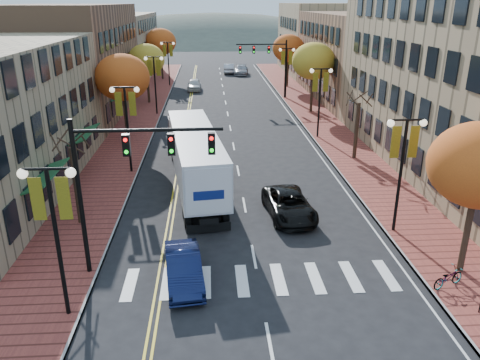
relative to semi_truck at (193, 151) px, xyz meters
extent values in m
plane|color=black|center=(3.03, -13.62, -2.26)|extent=(200.00, 200.00, 0.00)
cube|color=brown|center=(-5.97, 18.88, -2.18)|extent=(4.00, 85.00, 0.15)
cube|color=brown|center=(12.03, 18.88, -2.18)|extent=(4.00, 85.00, 0.15)
cube|color=brown|center=(-13.97, 22.38, 3.24)|extent=(12.00, 24.00, 11.00)
cube|color=#9E8966|center=(-13.97, 47.38, 2.49)|extent=(12.00, 26.00, 9.50)
cube|color=brown|center=(21.53, 28.38, 2.74)|extent=(15.00, 24.00, 10.00)
cube|color=#9E8966|center=(21.53, 50.38, 3.24)|extent=(15.00, 20.00, 11.00)
cylinder|color=#382619|center=(-5.97, -5.62, -0.01)|extent=(0.28, 0.28, 4.20)
cylinder|color=#382619|center=(-5.97, 10.38, 0.34)|extent=(0.28, 0.28, 4.90)
ellipsoid|color=#DB5C19|center=(-5.97, 10.38, 3.20)|extent=(4.48, 4.48, 3.81)
cylinder|color=#382619|center=(-5.97, 26.38, 0.17)|extent=(0.28, 0.28, 4.55)
ellipsoid|color=gold|center=(-5.97, 26.38, 2.81)|extent=(4.16, 4.16, 3.54)
cylinder|color=#382619|center=(-5.97, 44.38, 0.41)|extent=(0.28, 0.28, 5.04)
ellipsoid|color=#DB5C19|center=(-5.97, 44.38, 3.36)|extent=(4.61, 4.61, 3.92)
cylinder|color=#382619|center=(12.03, -11.62, 0.17)|extent=(0.28, 0.28, 4.55)
ellipsoid|color=#DB5C19|center=(12.03, -11.62, 2.81)|extent=(4.16, 4.16, 3.54)
cylinder|color=#382619|center=(12.03, 4.38, -0.01)|extent=(0.28, 0.28, 4.20)
cylinder|color=#382619|center=(12.03, 20.38, 0.34)|extent=(0.28, 0.28, 4.90)
ellipsoid|color=gold|center=(12.03, 20.38, 3.20)|extent=(4.48, 4.48, 3.81)
cylinder|color=#382619|center=(12.03, 36.38, 0.27)|extent=(0.28, 0.28, 4.76)
ellipsoid|color=#DB5C19|center=(12.03, 36.38, 3.05)|extent=(4.35, 4.35, 3.70)
cylinder|color=black|center=(-4.47, -13.62, 0.74)|extent=(0.16, 0.16, 6.00)
cylinder|color=black|center=(-4.47, -13.62, 3.74)|extent=(1.60, 0.10, 0.10)
sphere|color=#FFF2CC|center=(-5.27, -13.62, 3.59)|extent=(0.36, 0.36, 0.36)
sphere|color=#FFF2CC|center=(-3.67, -13.62, 3.59)|extent=(0.36, 0.36, 0.36)
cube|color=gold|center=(-4.92, -13.62, 2.64)|extent=(0.45, 0.03, 1.60)
cube|color=gold|center=(-4.02, -13.62, 2.64)|extent=(0.45, 0.03, 1.60)
cylinder|color=black|center=(-4.47, 2.38, 0.74)|extent=(0.16, 0.16, 6.00)
cylinder|color=black|center=(-4.47, 2.38, 3.74)|extent=(1.60, 0.10, 0.10)
sphere|color=#FFF2CC|center=(-5.27, 2.38, 3.59)|extent=(0.36, 0.36, 0.36)
sphere|color=#FFF2CC|center=(-3.67, 2.38, 3.59)|extent=(0.36, 0.36, 0.36)
cube|color=gold|center=(-4.92, 2.38, 2.64)|extent=(0.45, 0.03, 1.60)
cube|color=gold|center=(-4.02, 2.38, 2.64)|extent=(0.45, 0.03, 1.60)
cylinder|color=black|center=(-4.47, 20.38, 0.74)|extent=(0.16, 0.16, 6.00)
cylinder|color=black|center=(-4.47, 20.38, 3.74)|extent=(1.60, 0.10, 0.10)
sphere|color=#FFF2CC|center=(-5.27, 20.38, 3.59)|extent=(0.36, 0.36, 0.36)
sphere|color=#FFF2CC|center=(-3.67, 20.38, 3.59)|extent=(0.36, 0.36, 0.36)
cube|color=gold|center=(-4.92, 20.38, 2.64)|extent=(0.45, 0.03, 1.60)
cube|color=gold|center=(-4.02, 20.38, 2.64)|extent=(0.45, 0.03, 1.60)
cylinder|color=black|center=(-4.47, 38.38, 0.74)|extent=(0.16, 0.16, 6.00)
cylinder|color=black|center=(-4.47, 38.38, 3.74)|extent=(1.60, 0.10, 0.10)
sphere|color=#FFF2CC|center=(-5.27, 38.38, 3.59)|extent=(0.36, 0.36, 0.36)
sphere|color=#FFF2CC|center=(-3.67, 38.38, 3.59)|extent=(0.36, 0.36, 0.36)
cube|color=gold|center=(-4.92, 38.38, 2.64)|extent=(0.45, 0.03, 1.60)
cube|color=gold|center=(-4.02, 38.38, 2.64)|extent=(0.45, 0.03, 1.60)
cylinder|color=black|center=(10.53, -7.62, 0.74)|extent=(0.16, 0.16, 6.00)
cylinder|color=black|center=(10.53, -7.62, 3.74)|extent=(1.60, 0.10, 0.10)
sphere|color=#FFF2CC|center=(9.73, -7.62, 3.59)|extent=(0.36, 0.36, 0.36)
sphere|color=#FFF2CC|center=(11.33, -7.62, 3.59)|extent=(0.36, 0.36, 0.36)
cube|color=gold|center=(10.08, -7.62, 2.64)|extent=(0.45, 0.03, 1.60)
cube|color=gold|center=(10.98, -7.62, 2.64)|extent=(0.45, 0.03, 1.60)
cylinder|color=black|center=(10.53, 10.38, 0.74)|extent=(0.16, 0.16, 6.00)
cylinder|color=black|center=(10.53, 10.38, 3.74)|extent=(1.60, 0.10, 0.10)
sphere|color=#FFF2CC|center=(9.73, 10.38, 3.59)|extent=(0.36, 0.36, 0.36)
sphere|color=#FFF2CC|center=(11.33, 10.38, 3.59)|extent=(0.36, 0.36, 0.36)
cube|color=gold|center=(10.08, 10.38, 2.64)|extent=(0.45, 0.03, 1.60)
cube|color=gold|center=(10.98, 10.38, 2.64)|extent=(0.45, 0.03, 1.60)
cylinder|color=black|center=(10.53, 28.38, 0.74)|extent=(0.16, 0.16, 6.00)
cylinder|color=black|center=(10.53, 28.38, 3.74)|extent=(1.60, 0.10, 0.10)
sphere|color=#FFF2CC|center=(9.73, 28.38, 3.59)|extent=(0.36, 0.36, 0.36)
sphere|color=#FFF2CC|center=(11.33, 28.38, 3.59)|extent=(0.36, 0.36, 0.36)
cube|color=gold|center=(10.08, 28.38, 2.64)|extent=(0.45, 0.03, 1.60)
cube|color=gold|center=(10.98, 28.38, 2.64)|extent=(0.45, 0.03, 1.60)
cylinder|color=black|center=(-4.37, -10.62, 1.24)|extent=(0.20, 0.20, 7.00)
cylinder|color=black|center=(-1.37, -10.62, 4.24)|extent=(6.00, 0.14, 0.14)
cube|color=black|center=(-2.27, -10.62, 3.64)|extent=(0.30, 0.25, 0.90)
sphere|color=#FF0C0C|center=(-2.27, -10.76, 3.89)|extent=(0.16, 0.16, 0.16)
cube|color=black|center=(-0.47, -10.62, 3.64)|extent=(0.30, 0.25, 0.90)
sphere|color=#FF0C0C|center=(-0.47, -10.76, 3.89)|extent=(0.16, 0.16, 0.16)
cube|color=black|center=(1.15, -10.62, 3.64)|extent=(0.30, 0.25, 0.90)
sphere|color=#FF0C0C|center=(1.15, -10.76, 3.89)|extent=(0.16, 0.16, 0.16)
cylinder|color=black|center=(10.43, 28.38, 1.24)|extent=(0.20, 0.20, 7.00)
cylinder|color=black|center=(7.43, 28.38, 4.24)|extent=(6.00, 0.14, 0.14)
cube|color=black|center=(8.33, 28.38, 3.64)|extent=(0.30, 0.25, 0.90)
sphere|color=#FF0C0C|center=(8.33, 28.24, 3.89)|extent=(0.16, 0.16, 0.16)
cube|color=black|center=(6.53, 28.38, 3.64)|extent=(0.30, 0.25, 0.90)
sphere|color=#FF0C0C|center=(6.53, 28.24, 3.89)|extent=(0.16, 0.16, 0.16)
cube|color=black|center=(4.91, 28.38, 3.64)|extent=(0.30, 0.25, 0.90)
sphere|color=#FF0C0C|center=(4.91, 28.24, 3.89)|extent=(0.16, 0.16, 0.16)
cube|color=black|center=(0.16, -1.23, -1.44)|extent=(2.55, 12.56, 0.34)
cube|color=silver|center=(0.16, -1.23, 0.25)|extent=(4.08, 12.76, 2.70)
cube|color=black|center=(-0.82, 6.43, -0.66)|extent=(2.76, 3.18, 2.41)
cylinder|color=black|center=(-0.21, -6.33, -1.77)|extent=(0.46, 1.00, 0.96)
cylinder|color=black|center=(1.80, -6.07, -1.77)|extent=(0.46, 1.00, 0.96)
cylinder|color=black|center=(-0.36, -5.18, -1.77)|extent=(0.46, 1.00, 0.96)
cylinder|color=black|center=(1.65, -4.92, -1.77)|extent=(0.46, 1.00, 0.96)
cylinder|color=black|center=(-1.68, 5.15, -1.77)|extent=(0.46, 1.00, 0.96)
cylinder|color=black|center=(0.33, 5.41, -1.77)|extent=(0.46, 1.00, 0.96)
cylinder|color=black|center=(-1.95, 7.26, -1.77)|extent=(0.46, 1.00, 0.96)
cylinder|color=black|center=(0.06, 7.52, -1.77)|extent=(0.46, 1.00, 0.96)
imported|color=#0D1437|center=(-0.15, -11.56, -1.56)|extent=(1.96, 4.34, 1.38)
imported|color=black|center=(5.40, -5.31, -1.56)|extent=(2.76, 5.22, 1.40)
imported|color=silver|center=(-0.87, 34.85, -1.50)|extent=(1.88, 4.48, 1.51)
imported|color=#93939A|center=(6.47, 48.79, -1.52)|extent=(2.70, 5.32, 1.48)
imported|color=#B5B4BC|center=(4.57, 50.58, -1.48)|extent=(2.03, 4.84, 1.55)
imported|color=gray|center=(10.83, -12.84, -1.68)|extent=(1.71, 1.15, 0.85)
camera|label=1|loc=(1.10, -28.89, 9.05)|focal=35.00mm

